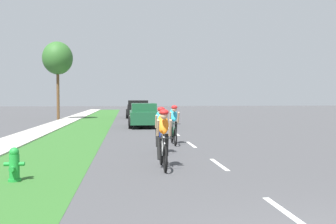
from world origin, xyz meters
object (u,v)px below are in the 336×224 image
(cyclist_lead, at_px, (163,138))
(cyclist_distant, at_px, (174,124))
(cyclist_trailing, at_px, (160,130))
(street_tree_near, at_px, (58,59))
(sedan_dark_green, at_px, (144,115))
(fire_hydrant_green, at_px, (14,165))
(pickup_black, at_px, (138,109))

(cyclist_lead, distance_m, cyclist_distant, 4.97)
(cyclist_distant, bearing_deg, cyclist_trailing, -107.46)
(cyclist_trailing, height_order, street_tree_near, street_tree_near)
(cyclist_trailing, relative_size, sedan_dark_green, 0.40)
(fire_hydrant_green, bearing_deg, sedan_dark_green, 76.37)
(cyclist_lead, bearing_deg, street_tree_near, 106.83)
(fire_hydrant_green, distance_m, street_tree_near, 24.20)
(street_tree_near, bearing_deg, fire_hydrant_green, -81.95)
(cyclist_distant, relative_size, street_tree_near, 0.26)
(sedan_dark_green, height_order, pickup_black, pickup_black)
(pickup_black, xyz_separation_m, street_tree_near, (-6.90, -2.36, 4.41))
(fire_hydrant_green, xyz_separation_m, pickup_black, (3.58, 25.84, 0.46))
(fire_hydrant_green, relative_size, cyclist_trailing, 0.44)
(cyclist_trailing, distance_m, sedan_dark_green, 11.37)
(fire_hydrant_green, relative_size, sedan_dark_green, 0.18)
(pickup_black, relative_size, street_tree_near, 0.76)
(cyclist_trailing, height_order, pickup_black, pickup_black)
(pickup_black, bearing_deg, sedan_dark_green, -89.80)
(cyclist_lead, height_order, sedan_dark_green, cyclist_lead)
(fire_hydrant_green, xyz_separation_m, cyclist_distant, (4.38, 5.94, 0.44))
(cyclist_trailing, distance_m, cyclist_distant, 2.53)
(cyclist_lead, height_order, cyclist_distant, same)
(fire_hydrant_green, height_order, pickup_black, pickup_black)
(cyclist_lead, bearing_deg, sedan_dark_green, 89.36)
(cyclist_lead, distance_m, pickup_black, 24.78)
(cyclist_trailing, relative_size, street_tree_near, 0.26)
(fire_hydrant_green, height_order, cyclist_distant, cyclist_distant)
(sedan_dark_green, bearing_deg, pickup_black, 90.20)
(cyclist_lead, height_order, cyclist_trailing, same)
(cyclist_lead, distance_m, cyclist_trailing, 2.48)
(pickup_black, bearing_deg, cyclist_distant, -87.68)
(street_tree_near, bearing_deg, cyclist_distant, -66.28)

